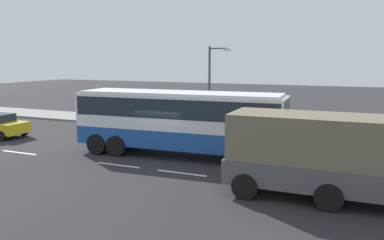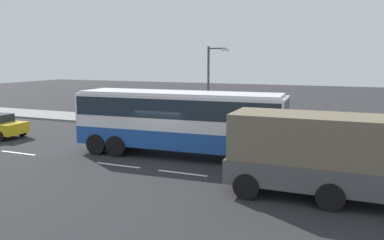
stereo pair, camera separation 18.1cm
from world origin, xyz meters
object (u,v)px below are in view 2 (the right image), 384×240
at_px(cargo_truck, 332,155).
at_px(pedestrian_near_curb, 199,117).
at_px(coach_bus, 179,116).
at_px(street_lamp, 211,81).

xyz_separation_m(cargo_truck, pedestrian_near_curb, (-9.39, 10.77, -0.63)).
height_order(cargo_truck, pedestrian_near_curb, cargo_truck).
relative_size(coach_bus, pedestrian_near_curb, 7.34).
relative_size(cargo_truck, street_lamp, 1.38).
distance_m(coach_bus, cargo_truck, 8.55).
height_order(coach_bus, cargo_truck, coach_bus).
height_order(cargo_truck, street_lamp, street_lamp).
bearing_deg(coach_bus, pedestrian_near_curb, 100.38).
bearing_deg(coach_bus, cargo_truck, -28.54).
distance_m(cargo_truck, street_lamp, 14.08).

